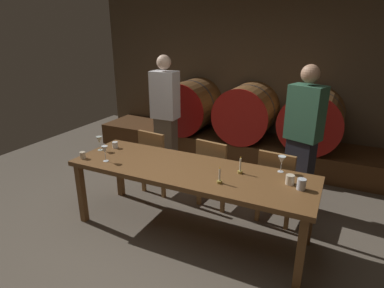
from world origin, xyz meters
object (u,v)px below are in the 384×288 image
Objects in this scene: candle_left at (220,179)px; cup_center_right at (290,180)px; wine_barrel_center at (247,112)px; chair_left at (157,158)px; chair_center at (215,170)px; wine_barrel_left at (191,106)px; wine_glass_center at (105,150)px; cup_center_left at (115,145)px; wine_barrel_right at (312,119)px; guest_left at (165,115)px; wine_glass_left at (99,140)px; cup_far_right at (301,184)px; dining_table at (189,175)px; candle_right at (240,169)px; cup_far_left at (83,155)px; wine_glass_right at (282,160)px; chair_right at (277,183)px; guest_right at (302,140)px.

candle_left is 0.65m from cup_center_right.
wine_barrel_center is 5.58× the size of candle_left.
chair_left is 1.00× the size of chair_center.
wine_glass_center is (0.20, -2.53, 0.06)m from wine_barrel_left.
candle_left is at bearing -12.61° from cup_center_left.
guest_left is (-1.95, -1.06, 0.09)m from wine_barrel_right.
wine_glass_left is at bearing -91.95° from wine_barrel_left.
wine_barrel_left is 3.18m from cup_far_right.
wine_glass_center is (-0.91, -0.22, 0.20)m from dining_table.
candle_right is 1.80× the size of cup_far_right.
dining_table is 0.45m from candle_left.
cup_center_left is 2.19m from cup_far_right.
guest_left is (-0.21, 0.60, 0.43)m from chair_left.
chair_left is 11.65× the size of cup_center_left.
cup_far_left is at bearing -172.68° from cup_far_right.
wine_glass_center is 1.92× the size of cup_center_right.
guest_left is at bearing 150.04° from cup_center_right.
wine_barrel_center is at bearing 115.40° from wine_glass_right.
candle_left is at bearing -79.22° from wine_barrel_center.
wine_glass_left is 2.26× the size of cup_center_left.
chair_center is 0.76m from chair_right.
wine_barrel_right is 5.59× the size of wine_glass_right.
wine_glass_right is (1.67, -0.32, 0.39)m from chair_left.
wine_glass_left reaches higher than chair_center.
chair_left is 1.86m from guest_right.
cup_center_right is (2.19, 0.36, 0.01)m from cup_far_left.
chair_center is 1.28m from cup_far_right.
wine_glass_left is 2.27× the size of cup_far_left.
wine_glass_left is at bearing 22.28° from chair_right.
wine_glass_left is 1.86× the size of cup_center_right.
wine_barrel_left is 10.33× the size of cup_center_right.
wine_glass_left is 0.37m from wine_glass_center.
candle_right is 0.42m from wine_glass_right.
wine_barrel_center reaches higher than candle_right.
wine_barrel_right is 5.14× the size of candle_right.
cup_far_right is (2.11, -1.22, -0.11)m from guest_left.
dining_table is 1.43× the size of guest_left.
chair_center is at bearing 23.69° from cup_center_left.
wine_glass_right is at bearing 47.30° from candle_left.
candle_left is at bearing 2.06° from wine_glass_center.
chair_right is 4.78× the size of candle_right.
wine_barrel_right is 2.23m from guest_left.
cup_far_right is (2.01, 0.25, -0.08)m from wine_glass_center.
candle_left is at bearing 68.77° from chair_right.
wine_barrel_center is 2.19m from wine_glass_right.
wine_glass_right is at bearing 153.03° from guest_left.
wine_barrel_right is (1.02, 0.00, 0.00)m from wine_barrel_center.
wine_barrel_center reaches higher than cup_center_right.
wine_barrel_right is at bearing 77.59° from candle_left.
wine_glass_left reaches higher than dining_table.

